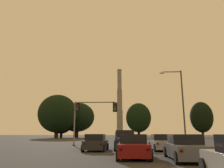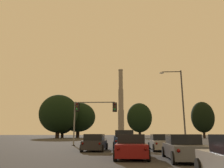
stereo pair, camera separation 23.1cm
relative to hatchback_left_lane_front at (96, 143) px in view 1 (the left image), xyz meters
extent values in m
cube|color=#232328|center=(0.00, 0.10, -0.14)|extent=(1.83, 4.04, 0.72)
cube|color=black|center=(-0.01, -0.30, 0.50)|extent=(1.61, 1.94, 0.55)
cylinder|color=black|center=(-0.79, 1.74, -0.36)|extent=(0.24, 0.61, 0.60)
cylinder|color=black|center=(0.89, 1.70, -0.36)|extent=(0.24, 0.61, 0.60)
cylinder|color=black|center=(-0.88, -1.50, -0.36)|extent=(0.24, 0.61, 0.60)
cylinder|color=black|center=(0.80, -1.55, -0.36)|extent=(0.24, 0.61, 0.60)
sphere|color=#500705|center=(-0.73, -1.90, 0.02)|extent=(0.17, 0.17, 0.17)
sphere|color=#500705|center=(0.63, -1.94, 0.02)|extent=(0.17, 0.17, 0.17)
cylinder|color=black|center=(5.34, -11.40, -0.36)|extent=(0.25, 0.61, 0.60)
cube|color=#4C4F54|center=(5.99, -6.75, -0.14)|extent=(1.99, 4.67, 0.70)
cube|color=black|center=(6.00, -6.52, 0.49)|extent=(1.71, 2.27, 0.55)
cylinder|color=black|center=(5.19, -4.82, -0.34)|extent=(0.25, 0.65, 0.64)
cylinder|color=black|center=(6.95, -4.89, -0.34)|extent=(0.25, 0.65, 0.64)
cylinder|color=black|center=(5.03, -8.61, -0.34)|extent=(0.25, 0.65, 0.64)
cylinder|color=black|center=(6.79, -8.69, -0.34)|extent=(0.25, 0.65, 0.64)
sphere|color=#500705|center=(5.17, -9.04, 0.02)|extent=(0.17, 0.17, 0.17)
sphere|color=#500705|center=(6.61, -9.10, 0.02)|extent=(0.17, 0.17, 0.17)
cube|color=maroon|center=(3.04, -5.55, -0.14)|extent=(1.84, 4.62, 0.70)
cube|color=black|center=(3.04, -5.32, 0.49)|extent=(1.64, 2.21, 0.55)
cylinder|color=black|center=(2.18, -3.64, -0.34)|extent=(0.23, 0.64, 0.64)
cylinder|color=black|center=(3.94, -3.66, -0.34)|extent=(0.23, 0.64, 0.64)
cylinder|color=black|center=(2.14, -7.44, -0.34)|extent=(0.23, 0.64, 0.64)
cylinder|color=black|center=(3.90, -7.46, -0.34)|extent=(0.23, 0.64, 0.64)
sphere|color=#500705|center=(2.30, -7.87, 0.02)|extent=(0.17, 0.17, 0.17)
sphere|color=#500705|center=(3.74, -7.88, 0.02)|extent=(0.17, 0.17, 0.17)
cube|color=gray|center=(5.94, 0.93, -0.14)|extent=(1.82, 4.61, 0.70)
cube|color=black|center=(5.94, 1.16, 0.49)|extent=(1.63, 2.21, 0.55)
cylinder|color=black|center=(5.07, 2.83, -0.34)|extent=(0.22, 0.64, 0.64)
cylinder|color=black|center=(6.83, 2.83, -0.34)|extent=(0.22, 0.64, 0.64)
cylinder|color=black|center=(5.05, -0.97, -0.34)|extent=(0.22, 0.64, 0.64)
cylinder|color=black|center=(6.81, -0.97, -0.34)|extent=(0.22, 0.64, 0.64)
sphere|color=#500705|center=(5.21, -1.39, 0.02)|extent=(0.17, 0.17, 0.17)
sphere|color=#500705|center=(6.65, -1.39, 0.02)|extent=(0.17, 0.17, 0.17)
cube|color=navy|center=(2.63, 1.70, 0.00)|extent=(2.21, 5.47, 0.88)
cube|color=black|center=(2.56, 3.45, 0.80)|extent=(1.91, 1.87, 0.72)
cube|color=navy|center=(1.74, 0.28, 0.52)|extent=(0.20, 2.43, 0.16)
cube|color=navy|center=(3.62, 0.35, 0.52)|extent=(0.20, 2.43, 0.16)
cylinder|color=black|center=(1.56, 3.86, -0.26)|extent=(0.25, 0.81, 0.80)
cylinder|color=black|center=(3.52, 3.93, -0.26)|extent=(0.25, 0.81, 0.80)
cylinder|color=black|center=(1.73, -0.54, -0.26)|extent=(0.25, 0.81, 0.80)
cylinder|color=black|center=(3.69, -0.46, -0.26)|extent=(0.25, 0.81, 0.80)
sphere|color=#500705|center=(1.91, -1.05, 0.19)|extent=(0.17, 0.17, 0.17)
sphere|color=#500705|center=(3.55, -0.99, 0.19)|extent=(0.17, 0.17, 0.17)
cylinder|color=slate|center=(-3.89, 8.50, 2.14)|extent=(0.18, 0.18, 5.60)
cylinder|color=black|center=(-3.89, 8.50, -0.61)|extent=(0.40, 0.40, 0.10)
cube|color=#282828|center=(-3.60, 8.50, 4.27)|extent=(0.34, 0.34, 1.04)
cube|color=black|center=(-3.60, 8.68, 4.27)|extent=(0.58, 0.03, 1.25)
sphere|color=#320504|center=(-3.60, 8.31, 4.59)|extent=(0.22, 0.22, 0.22)
sphere|color=#352604|center=(-3.60, 8.31, 4.27)|extent=(0.22, 0.22, 0.22)
sphere|color=green|center=(-3.60, 8.31, 3.94)|extent=(0.22, 0.22, 0.22)
cylinder|color=slate|center=(-1.27, 8.50, 4.84)|extent=(5.25, 0.14, 0.14)
sphere|color=slate|center=(-3.89, 8.50, 4.84)|extent=(0.18, 0.18, 0.18)
cube|color=#282828|center=(1.36, 8.50, 4.20)|extent=(0.34, 0.34, 1.04)
cube|color=black|center=(1.36, 8.68, 4.20)|extent=(0.58, 0.03, 1.25)
sphere|color=#320504|center=(1.36, 8.31, 4.52)|extent=(0.22, 0.22, 0.22)
sphere|color=#352604|center=(1.36, 8.31, 4.20)|extent=(0.22, 0.22, 0.22)
sphere|color=green|center=(1.36, 8.31, 3.87)|extent=(0.22, 0.22, 0.22)
cylinder|color=#38383A|center=(10.29, 9.03, 4.24)|extent=(0.20, 0.20, 9.81)
cylinder|color=#38383A|center=(9.01, 9.03, 9.00)|extent=(2.55, 0.12, 0.12)
sphere|color=#38383A|center=(10.29, 9.03, 9.00)|extent=(0.20, 0.20, 0.20)
ellipsoid|color=silver|center=(7.74, 9.03, 8.88)|extent=(0.64, 0.36, 0.26)
cylinder|color=slate|center=(-0.45, 146.73, 0.87)|extent=(7.24, 7.24, 3.08)
cylinder|color=gray|center=(-0.45, 146.73, 10.44)|extent=(4.53, 4.53, 16.06)
cylinder|color=gray|center=(-0.45, 146.73, 26.50)|extent=(3.89, 3.89, 16.06)
cylinder|color=gray|center=(-0.45, 146.73, 42.56)|extent=(3.26, 3.26, 16.06)
cylinder|color=gray|center=(-0.45, 146.73, 50.25)|extent=(3.65, 3.65, 0.70)
cylinder|color=black|center=(-15.81, 66.01, 1.15)|extent=(1.35, 1.35, 3.63)
ellipsoid|color=black|center=(-15.81, 66.01, 7.28)|extent=(13.48, 12.13, 11.50)
cylinder|color=black|center=(7.62, 56.77, 0.93)|extent=(0.86, 0.86, 3.18)
ellipsoid|color=black|center=(7.62, 56.77, 6.28)|extent=(8.63, 7.77, 10.05)
cylinder|color=black|center=(-21.54, 64.80, 0.97)|extent=(1.07, 1.07, 3.28)
ellipsoid|color=black|center=(-21.54, 64.80, 7.98)|extent=(10.69, 9.62, 14.31)
cylinder|color=black|center=(29.13, 57.00, 0.91)|extent=(0.77, 0.77, 3.14)
ellipsoid|color=black|center=(29.13, 57.00, 6.39)|extent=(7.66, 6.89, 10.44)
cylinder|color=black|center=(-21.09, 57.15, 1.10)|extent=(1.37, 1.37, 3.53)
ellipsoid|color=black|center=(-21.09, 57.15, 7.91)|extent=(13.71, 12.34, 13.44)
camera|label=1|loc=(2.47, -19.84, 0.78)|focal=35.00mm
camera|label=2|loc=(2.70, -19.83, 0.78)|focal=35.00mm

